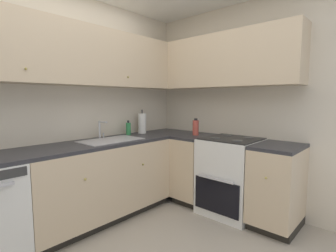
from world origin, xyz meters
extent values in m
cube|color=beige|center=(0.00, 1.45, 1.25)|extent=(3.76, 0.05, 2.50)
cube|color=beige|center=(1.86, 0.00, 1.25)|extent=(0.05, 2.95, 2.50)
cube|color=beige|center=(0.41, 1.12, 0.47)|extent=(1.63, 0.60, 0.76)
cube|color=black|center=(0.41, 1.15, 0.04)|extent=(1.63, 0.54, 0.09)
sphere|color=tan|center=(0.05, 0.81, 0.61)|extent=(0.02, 0.02, 0.02)
sphere|color=tan|center=(0.77, 0.81, 0.61)|extent=(0.02, 0.02, 0.02)
cube|color=#2D2D33|center=(0.41, 1.12, 0.87)|extent=(2.84, 0.60, 0.03)
cube|color=beige|center=(1.53, 0.64, 0.47)|extent=(0.60, 0.38, 0.76)
cube|color=black|center=(1.56, 0.64, 0.04)|extent=(0.54, 0.38, 0.09)
cube|color=beige|center=(1.53, -0.41, 0.47)|extent=(0.60, 0.43, 0.76)
cube|color=black|center=(1.56, -0.41, 0.04)|extent=(0.54, 0.43, 0.09)
sphere|color=tan|center=(1.22, -0.41, 0.61)|extent=(0.02, 0.02, 0.02)
cube|color=#2D2D33|center=(1.53, 0.64, 0.87)|extent=(0.60, 0.38, 0.03)
cube|color=#2D2D33|center=(1.53, -0.41, 0.87)|extent=(0.60, 0.43, 0.03)
cube|color=white|center=(1.55, 0.13, 0.44)|extent=(0.64, 0.62, 0.88)
cube|color=black|center=(1.22, 0.13, 0.28)|extent=(0.02, 0.55, 0.37)
cube|color=silver|center=(1.20, 0.13, 0.49)|extent=(0.02, 0.43, 0.02)
cube|color=black|center=(1.55, 0.13, 0.89)|extent=(0.59, 0.60, 0.01)
cube|color=white|center=(1.86, 0.13, 0.96)|extent=(0.03, 0.60, 0.15)
cylinder|color=#4C4C4C|center=(1.41, -0.01, 0.90)|extent=(0.11, 0.11, 0.01)
cylinder|color=#4C4C4C|center=(1.41, 0.26, 0.90)|extent=(0.11, 0.11, 0.01)
cylinder|color=#4C4C4C|center=(1.69, -0.01, 0.90)|extent=(0.11, 0.11, 0.01)
cylinder|color=#4C4C4C|center=(1.69, 0.26, 0.90)|extent=(0.11, 0.11, 0.01)
cube|color=beige|center=(0.25, 1.26, 1.81)|extent=(2.52, 0.32, 0.63)
sphere|color=tan|center=(-0.30, 1.09, 1.61)|extent=(0.02, 0.02, 0.02)
sphere|color=tan|center=(0.81, 1.09, 1.61)|extent=(0.02, 0.02, 0.02)
cube|color=beige|center=(1.67, 0.42, 1.81)|extent=(0.32, 2.00, 0.63)
cube|color=#B7B7BC|center=(0.55, 1.09, 0.89)|extent=(0.68, 0.40, 0.01)
cube|color=gray|center=(0.55, 1.09, 0.84)|extent=(0.62, 0.36, 0.09)
cube|color=#99999E|center=(0.55, 1.09, 0.85)|extent=(0.02, 0.35, 0.06)
cylinder|color=silver|center=(0.55, 1.32, 0.99)|extent=(0.02, 0.02, 0.21)
cylinder|color=silver|center=(0.55, 1.25, 1.08)|extent=(0.02, 0.15, 0.02)
cylinder|color=silver|center=(0.60, 1.32, 0.91)|extent=(0.02, 0.02, 0.06)
cylinder|color=#338C4C|center=(0.96, 1.30, 0.96)|extent=(0.06, 0.06, 0.16)
cylinder|color=#262626|center=(0.96, 1.30, 1.06)|extent=(0.03, 0.03, 0.03)
cylinder|color=white|center=(1.19, 1.28, 1.02)|extent=(0.11, 0.11, 0.27)
cylinder|color=#3F3F3F|center=(1.19, 1.28, 1.04)|extent=(0.02, 0.02, 0.33)
cylinder|color=#BF4C3F|center=(1.53, 0.64, 0.98)|extent=(0.08, 0.08, 0.19)
cylinder|color=black|center=(1.53, 0.64, 1.09)|extent=(0.04, 0.04, 0.02)
camera|label=1|loc=(-1.10, -1.27, 1.35)|focal=26.92mm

